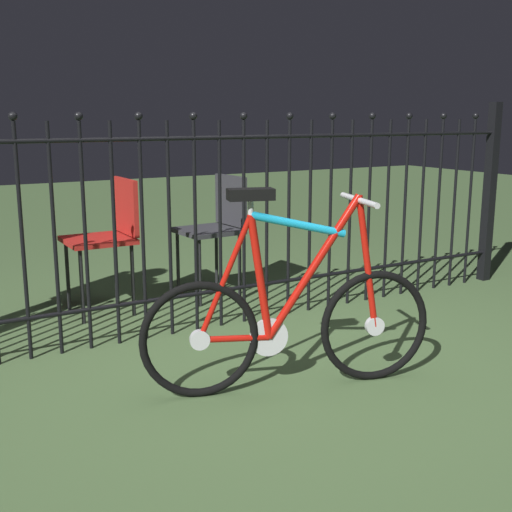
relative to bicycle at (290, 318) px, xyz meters
The scene contains 5 objects.
ground_plane 0.37m from the bicycle, 56.56° to the left, with size 20.00×20.00×0.00m, color #49653A.
iron_fence 1.03m from the bicycle, 87.69° to the left, with size 4.71×0.07×1.34m.
bicycle is the anchor object (origin of this frame).
chair_charcoal 1.65m from the bicycle, 74.99° to the left, with size 0.42×0.41×0.84m.
chair_red 1.64m from the bicycle, 101.77° to the left, with size 0.41×0.41×0.85m.
Camera 1 is at (-1.63, -2.52, 1.24)m, focal length 45.86 mm.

